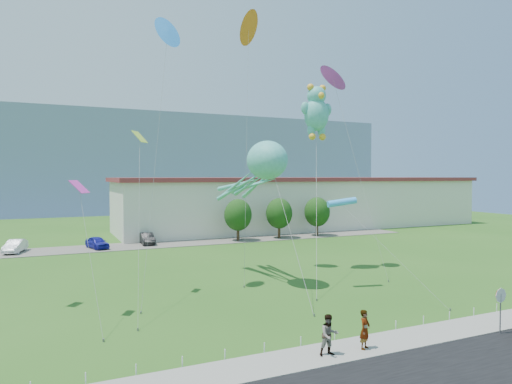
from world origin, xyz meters
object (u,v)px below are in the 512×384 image
at_px(parked_car_silver, 15,246).
at_px(parked_car_black, 147,238).
at_px(pedestrian_right, 329,335).
at_px(octopus_kite, 260,170).
at_px(pedestrian_left, 365,329).
at_px(warehouse, 305,202).
at_px(teddy_bear_kite, 317,111).
at_px(parked_car_blue, 97,242).
at_px(stop_sign, 501,300).

bearing_deg(parked_car_silver, parked_car_black, 15.48).
xyz_separation_m(pedestrian_right, octopus_kite, (3.27, 14.71, 7.84)).
distance_m(pedestrian_left, parked_car_silver, 42.24).
distance_m(warehouse, parked_car_black, 28.79).
height_order(pedestrian_right, parked_car_silver, pedestrian_right).
xyz_separation_m(pedestrian_left, teddy_bear_kite, (7.97, 17.26, 13.20)).
bearing_deg(pedestrian_left, octopus_kite, 56.75).
bearing_deg(parked_car_blue, pedestrian_right, -96.96).
relative_size(parked_car_black, teddy_bear_kite, 0.25).
bearing_deg(pedestrian_left, warehouse, 34.14).
bearing_deg(teddy_bear_kite, warehouse, 61.02).
height_order(octopus_kite, teddy_bear_kite, teddy_bear_kite).
xyz_separation_m(warehouse, pedestrian_left, (-24.47, -47.06, -3.08)).
xyz_separation_m(pedestrian_right, parked_car_blue, (-6.81, 37.77, -0.32)).
distance_m(parked_car_blue, octopus_kite, 26.46).
bearing_deg(parked_car_blue, stop_sign, -83.85).
bearing_deg(parked_car_silver, warehouse, 25.83).
height_order(pedestrian_left, octopus_kite, octopus_kite).
bearing_deg(pedestrian_right, teddy_bear_kite, 66.71).
distance_m(stop_sign, pedestrian_right, 10.09).
relative_size(pedestrian_right, octopus_kite, 0.13).
bearing_deg(octopus_kite, warehouse, 54.31).
bearing_deg(parked_car_blue, pedestrian_left, -94.04).
relative_size(pedestrian_left, parked_car_black, 0.45).
bearing_deg(parked_car_blue, teddy_bear_kite, -67.92).
xyz_separation_m(parked_car_blue, teddy_bear_kite, (16.79, -20.54, 13.50)).
bearing_deg(pedestrian_left, teddy_bear_kite, 36.83).
bearing_deg(warehouse, stop_sign, -108.90).
relative_size(parked_car_black, octopus_kite, 0.28).
xyz_separation_m(pedestrian_left, octopus_kite, (1.25, 14.74, 7.85)).
relative_size(parked_car_silver, parked_car_black, 1.02).
bearing_deg(parked_car_silver, parked_car_blue, 9.32).
bearing_deg(octopus_kite, stop_sign, -67.08).
bearing_deg(warehouse, teddy_bear_kite, -118.98).
xyz_separation_m(stop_sign, pedestrian_left, (-7.97, 1.15, -0.83)).
distance_m(pedestrian_right, octopus_kite, 16.98).
distance_m(parked_car_silver, parked_car_black, 14.38).
bearing_deg(octopus_kite, teddy_bear_kite, 20.58).
relative_size(stop_sign, parked_car_blue, 0.63).
xyz_separation_m(parked_car_blue, parked_car_black, (5.92, 1.03, 0.00)).
height_order(parked_car_blue, octopus_kite, octopus_kite).
height_order(warehouse, pedestrian_left, warehouse).
height_order(pedestrian_left, parked_car_blue, pedestrian_left).
xyz_separation_m(stop_sign, pedestrian_right, (-9.99, 1.18, -0.81)).
distance_m(stop_sign, parked_car_blue, 42.43).
bearing_deg(parked_car_silver, teddy_bear_kite, -25.83).
height_order(stop_sign, parked_car_blue, stop_sign).
relative_size(pedestrian_right, parked_car_black, 0.46).
xyz_separation_m(stop_sign, octopus_kite, (-6.72, 15.88, 7.02)).
bearing_deg(teddy_bear_kite, parked_car_blue, 129.26).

